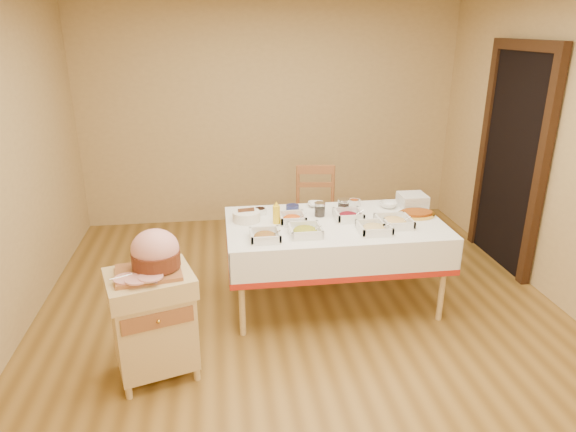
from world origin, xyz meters
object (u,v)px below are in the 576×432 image
at_px(dining_chair, 316,212).
at_px(bread_basket, 246,216).
at_px(butcher_cart, 153,319).
at_px(brass_platter, 416,214).
at_px(preserve_jar_left, 320,210).
at_px(plate_stack, 412,200).
at_px(dining_table, 334,240).
at_px(mustard_bottle, 276,213).
at_px(preserve_jar_right, 343,207).
at_px(ham_on_board, 154,254).

relative_size(dining_chair, bread_basket, 4.12).
distance_m(butcher_cart, brass_platter, 2.36).
xyz_separation_m(preserve_jar_left, bread_basket, (-0.64, -0.03, -0.01)).
bearing_deg(plate_stack, bread_basket, -173.94).
bearing_deg(bread_basket, plate_stack, 6.06).
bearing_deg(butcher_cart, dining_table, 29.65).
bearing_deg(butcher_cart, mustard_bottle, 42.18).
relative_size(bread_basket, plate_stack, 0.99).
bearing_deg(plate_stack, butcher_cart, -153.48).
bearing_deg(dining_chair, bread_basket, -132.09).
bearing_deg(butcher_cart, dining_chair, 50.76).
relative_size(butcher_cart, preserve_jar_right, 5.93).
bearing_deg(preserve_jar_left, mustard_bottle, -162.94).
distance_m(preserve_jar_left, bread_basket, 0.64).
distance_m(dining_table, preserve_jar_left, 0.29).
bearing_deg(preserve_jar_right, butcher_cart, -146.95).
height_order(ham_on_board, preserve_jar_left, ham_on_board).
relative_size(preserve_jar_right, mustard_bottle, 0.68).
bearing_deg(bread_basket, dining_table, -10.15).
xyz_separation_m(dining_chair, mustard_bottle, (-0.52, -0.94, 0.35)).
distance_m(ham_on_board, mustard_bottle, 1.23).
relative_size(dining_table, plate_stack, 7.72).
height_order(dining_table, brass_platter, brass_platter).
xyz_separation_m(preserve_jar_left, mustard_bottle, (-0.39, -0.12, 0.03)).
xyz_separation_m(dining_chair, preserve_jar_left, (-0.13, -0.82, 0.32)).
xyz_separation_m(dining_chair, bread_basket, (-0.77, -0.85, 0.31)).
bearing_deg(ham_on_board, bread_basket, 54.29).
distance_m(dining_table, butcher_cart, 1.67).
height_order(dining_chair, preserve_jar_left, dining_chair).
distance_m(dining_table, brass_platter, 0.76).
distance_m(ham_on_board, preserve_jar_right, 1.81).
bearing_deg(brass_platter, butcher_cart, -158.39).
height_order(preserve_jar_right, plate_stack, preserve_jar_right).
bearing_deg(mustard_bottle, dining_chair, 61.01).
height_order(butcher_cart, bread_basket, bread_basket).
bearing_deg(brass_platter, dining_chair, 126.82).
bearing_deg(bread_basket, dining_chair, 47.91).
distance_m(ham_on_board, bread_basket, 1.13).
relative_size(ham_on_board, mustard_bottle, 2.31).
distance_m(mustard_bottle, plate_stack, 1.31).
relative_size(ham_on_board, brass_platter, 1.36).
relative_size(dining_chair, ham_on_board, 2.14).
distance_m(dining_chair, bread_basket, 1.19).
distance_m(dining_table, plate_stack, 0.87).
distance_m(dining_chair, preserve_jar_right, 0.86).
xyz_separation_m(butcher_cart, brass_platter, (2.18, 0.86, 0.34)).
bearing_deg(dining_table, bread_basket, 169.85).
height_order(dining_chair, bread_basket, dining_chair).
height_order(ham_on_board, mustard_bottle, ham_on_board).
relative_size(preserve_jar_left, plate_stack, 0.52).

